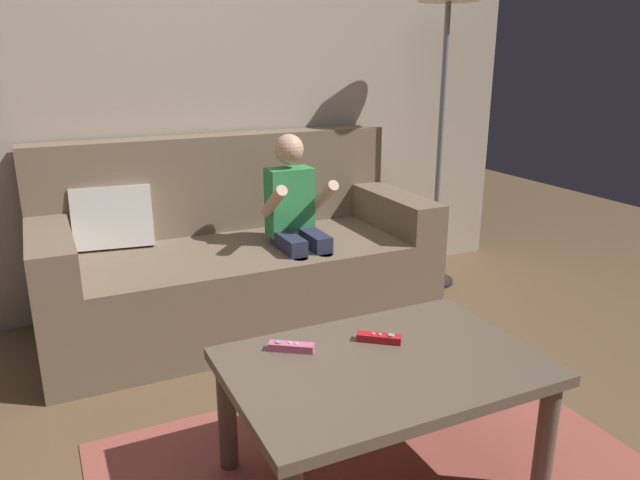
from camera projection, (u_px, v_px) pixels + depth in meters
name	position (u px, v px, depth m)	size (l,w,h in m)	color
wall_back	(160.00, 62.00, 2.95)	(4.11, 0.05, 2.50)	#B2A38E
couch	(235.00, 261.00, 2.99)	(1.84, 0.80, 0.90)	#75604C
person_seated_on_couch	(297.00, 220.00, 2.86)	(0.30, 0.37, 0.93)	#282D47
coffee_table	(383.00, 380.00, 1.81)	(0.92, 0.63, 0.42)	brown
area_rug	(380.00, 477.00, 1.92)	(1.70, 1.18, 0.01)	#9E4C42
game_remote_pink_near_edge	(291.00, 347.00, 1.86)	(0.14, 0.11, 0.03)	pink
game_remote_red_center	(379.00, 338.00, 1.91)	(0.13, 0.11, 0.03)	red
floor_lamp	(448.00, 8.00, 3.12)	(0.32, 0.32, 1.74)	black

